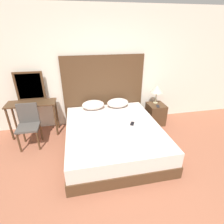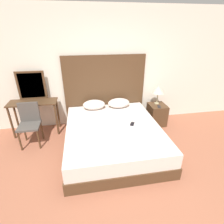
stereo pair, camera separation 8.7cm
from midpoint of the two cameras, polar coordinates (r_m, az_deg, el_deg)
ground_plane at (r=2.86m, az=8.60°, el=-25.99°), size 16.00×16.00×0.00m
wall_back at (r=4.24m, az=-1.56°, el=13.82°), size 10.00×0.06×2.70m
bed at (r=3.58m, az=-0.35°, el=-7.96°), size 1.84×2.14×0.49m
headboard at (r=4.28m, az=-3.28°, el=6.89°), size 1.93×0.05×1.69m
pillow_left at (r=4.12m, az=-6.78°, el=2.32°), size 0.52×0.34×0.22m
pillow_right at (r=4.20m, az=1.32°, el=2.99°), size 0.52×0.34×0.22m
phone_on_bed at (r=3.53m, az=5.92°, el=-3.79°), size 0.13×0.17×0.01m
nightstand at (r=4.56m, az=13.47°, el=-0.59°), size 0.41×0.45×0.52m
table_lamp at (r=4.40m, az=13.89°, el=7.15°), size 0.30×0.30×0.45m
phone_on_nightstand at (r=4.35m, az=14.19°, el=1.88°), size 0.11×0.16×0.01m
vanity_desk at (r=4.22m, az=-25.09°, el=0.89°), size 1.02×0.41×0.78m
vanity_mirror at (r=4.23m, az=-25.81°, el=7.60°), size 0.59×0.03×0.63m
chair at (r=3.93m, az=-26.20°, el=-3.11°), size 0.41×0.41×0.88m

